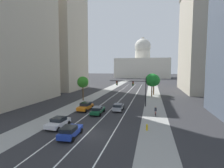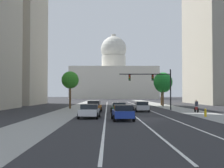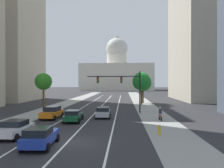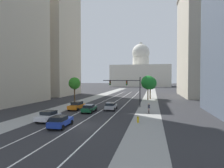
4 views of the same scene
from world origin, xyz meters
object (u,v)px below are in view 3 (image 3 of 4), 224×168
cyclist (160,114)px  street_tree_mid_left (43,82)px  car_green (73,115)px  street_tree_near_right (142,83)px  capitol_building (117,73)px  car_white (14,128)px  car_orange (52,112)px  fire_hydrant (159,130)px  traffic_signal_mast (123,84)px  car_blue (40,136)px  street_tree_mid_right (142,81)px  street_tree_far_right (143,83)px  car_silver (103,112)px

cyclist → street_tree_mid_left: 22.04m
car_green → street_tree_near_right: 30.08m
capitol_building → car_green: bearing=-90.7°
car_white → street_tree_near_right: 39.12m
capitol_building → car_orange: size_ratio=9.44×
capitol_building → fire_hydrant: (7.65, -134.24, -10.36)m
traffic_signal_mast → car_blue: bearing=-106.6°
street_tree_near_right → car_blue: bearing=-104.9°
car_white → street_tree_mid_right: bearing=-20.4°
capitol_building → street_tree_mid_right: size_ratio=6.52×
car_orange → fire_hydrant: 15.65m
car_green → capitol_building: bearing=-3.0°
car_white → street_tree_far_right: size_ratio=0.65×
fire_hydrant → street_tree_near_right: 35.11m
fire_hydrant → street_tree_mid_left: 26.21m
cyclist → car_orange: bearing=80.6°
capitol_building → street_tree_far_right: capitol_building is taller
car_orange → street_tree_near_right: street_tree_near_right is taller
fire_hydrant → street_tree_far_right: bearing=87.9°
car_orange → cyclist: (13.94, -1.23, 0.04)m
street_tree_mid_left → car_silver: bearing=-38.7°
capitol_building → street_tree_near_right: bearing=-84.9°
car_white → cyclist: bearing=-53.0°
car_blue → car_orange: (-3.33, 13.81, 0.04)m
traffic_signal_mast → street_tree_near_right: (4.53, 19.42, 0.25)m
car_orange → car_white: bearing=-177.4°
car_white → street_tree_mid_left: street_tree_mid_left is taller
street_tree_near_right → car_silver: bearing=-106.2°
car_blue → traffic_signal_mast: bearing=-19.4°
capitol_building → street_tree_mid_left: size_ratio=7.09×
car_silver → street_tree_mid_right: 21.04m
traffic_signal_mast → street_tree_mid_right: 14.94m
car_white → car_orange: 10.80m
car_green → street_tree_mid_left: street_tree_mid_left is taller
street_tree_far_right → street_tree_mid_left: size_ratio=1.04×
car_silver → cyclist: size_ratio=2.57×
car_white → traffic_signal_mast: bearing=-26.2°
car_green → street_tree_far_right: street_tree_far_right is taller
car_blue → street_tree_near_right: 40.96m
car_white → street_tree_mid_right: 34.31m
car_blue → car_silver: (3.32, 14.85, -0.00)m
car_green → street_tree_near_right: bearing=-22.8°
traffic_signal_mast → car_silver: bearing=-117.2°
car_orange → street_tree_far_right: size_ratio=0.72×
traffic_signal_mast → street_tree_near_right: size_ratio=1.30×
capitol_building → fire_hydrant: bearing=-86.7°
capitol_building → car_orange: bearing=-92.3°
car_silver → street_tree_mid_left: (-11.22, 9.00, 4.11)m
fire_hydrant → cyclist: cyclist is taller
street_tree_mid_right → car_green: bearing=-113.5°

